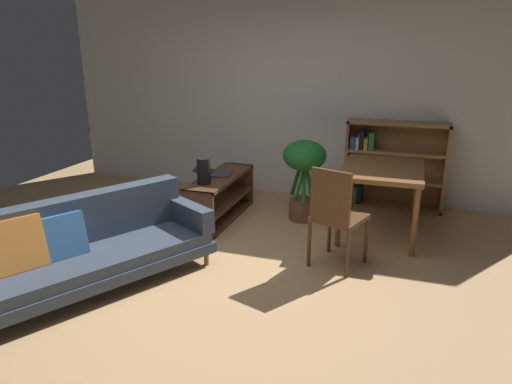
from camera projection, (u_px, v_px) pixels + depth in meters
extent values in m
plane|color=tan|center=(222.00, 278.00, 4.14)|extent=(8.16, 8.16, 0.00)
cube|color=silver|center=(298.00, 97.00, 6.17)|extent=(6.80, 0.10, 2.70)
cylinder|color=brown|center=(206.00, 259.00, 4.37)|extent=(0.04, 0.04, 0.13)
cylinder|color=brown|center=(172.00, 239.00, 4.80)|extent=(0.04, 0.04, 0.13)
cube|color=#384251|center=(96.00, 267.00, 3.94)|extent=(1.64, 2.15, 0.10)
cube|color=#384251|center=(95.00, 257.00, 3.91)|extent=(1.58, 2.06, 0.10)
cube|color=#384251|center=(78.00, 219.00, 4.03)|extent=(1.12, 1.81, 0.43)
cube|color=#384251|center=(187.00, 213.00, 4.48)|extent=(0.68, 0.47, 0.22)
cube|color=orange|center=(15.00, 245.00, 3.56)|extent=(0.42, 0.48, 0.44)
cube|color=#336093|center=(62.00, 236.00, 3.80)|extent=(0.37, 0.42, 0.38)
cube|color=#56351E|center=(239.00, 183.00, 6.08)|extent=(0.39, 0.04, 0.53)
cube|color=#56351E|center=(197.00, 215.00, 4.93)|extent=(0.39, 0.04, 0.53)
cube|color=#56351E|center=(220.00, 200.00, 5.52)|extent=(0.39, 1.27, 0.04)
cube|color=#56351E|center=(220.00, 178.00, 5.43)|extent=(0.39, 1.31, 0.04)
cube|color=#56351E|center=(221.00, 216.00, 5.58)|extent=(0.39, 1.27, 0.04)
cube|color=#333338|center=(221.00, 174.00, 5.50)|extent=(0.28, 0.35, 0.02)
cube|color=black|center=(204.00, 170.00, 5.52)|extent=(0.26, 0.33, 0.06)
cylinder|color=black|center=(204.00, 171.00, 5.08)|extent=(0.15, 0.15, 0.29)
cylinder|color=slate|center=(203.00, 166.00, 5.06)|extent=(0.08, 0.08, 0.01)
cylinder|color=brown|center=(303.00, 209.00, 5.52)|extent=(0.33, 0.33, 0.25)
cylinder|color=#1E6B28|center=(310.00, 182.00, 5.39)|extent=(0.19, 0.05, 0.46)
cylinder|color=#1E6B28|center=(308.00, 174.00, 5.50)|extent=(0.07, 0.28, 0.59)
cylinder|color=#1E6B28|center=(298.00, 175.00, 5.51)|extent=(0.23, 0.23, 0.59)
cylinder|color=#1E6B28|center=(300.00, 185.00, 5.41)|extent=(0.12, 0.10, 0.39)
cylinder|color=#1E6B28|center=(304.00, 188.00, 5.35)|extent=(0.09, 0.20, 0.36)
ellipsoid|color=#1E6B28|center=(305.00, 155.00, 5.32)|extent=(0.51, 0.51, 0.35)
cylinder|color=brown|center=(352.00, 187.00, 5.60)|extent=(0.06, 0.06, 0.71)
cylinder|color=brown|center=(339.00, 214.00, 4.69)|extent=(0.06, 0.06, 0.71)
cylinder|color=brown|center=(415.00, 193.00, 5.37)|extent=(0.06, 0.06, 0.71)
cylinder|color=brown|center=(415.00, 223.00, 4.46)|extent=(0.06, 0.06, 0.71)
cube|color=brown|center=(383.00, 169.00, 4.92)|extent=(0.84, 1.11, 0.05)
cylinder|color=#56351E|center=(330.00, 231.00, 4.60)|extent=(0.04, 0.04, 0.45)
cylinder|color=#56351E|center=(366.00, 240.00, 4.37)|extent=(0.04, 0.04, 0.45)
cylinder|color=#56351E|center=(309.00, 244.00, 4.30)|extent=(0.04, 0.04, 0.45)
cylinder|color=#56351E|center=(347.00, 255.00, 4.07)|extent=(0.04, 0.04, 0.45)
cube|color=#56351E|center=(339.00, 218.00, 4.26)|extent=(0.55, 0.55, 0.04)
cube|color=#56351E|center=(330.00, 196.00, 4.03)|extent=(0.38, 0.16, 0.48)
cube|color=olive|center=(347.00, 162.00, 5.99)|extent=(0.04, 0.30, 1.11)
cube|color=olive|center=(445.00, 169.00, 5.63)|extent=(0.04, 0.30, 1.11)
cube|color=olive|center=(398.00, 123.00, 5.65)|extent=(1.23, 0.30, 0.04)
cube|color=olive|center=(391.00, 205.00, 5.97)|extent=(1.23, 0.30, 0.04)
cube|color=olive|center=(395.00, 163.00, 5.93)|extent=(1.20, 0.04, 1.11)
cube|color=olive|center=(393.00, 179.00, 5.86)|extent=(1.20, 0.29, 0.04)
cube|color=olive|center=(396.00, 152.00, 5.76)|extent=(1.20, 0.29, 0.04)
cube|color=#993884|center=(350.00, 194.00, 6.08)|extent=(0.07, 0.23, 0.18)
cube|color=#337F47|center=(355.00, 194.00, 6.05)|extent=(0.04, 0.18, 0.20)
cube|color=black|center=(360.00, 193.00, 6.04)|extent=(0.06, 0.23, 0.23)
cube|color=#993884|center=(351.00, 166.00, 5.98)|extent=(0.05, 0.25, 0.21)
cube|color=red|center=(355.00, 168.00, 5.96)|extent=(0.04, 0.21, 0.18)
cube|color=#2D5199|center=(360.00, 166.00, 5.94)|extent=(0.07, 0.25, 0.24)
cube|color=#2D5199|center=(354.00, 142.00, 5.87)|extent=(0.07, 0.20, 0.16)
cube|color=silver|center=(358.00, 142.00, 5.86)|extent=(0.04, 0.25, 0.15)
cube|color=black|center=(362.00, 140.00, 5.82)|extent=(0.05, 0.19, 0.24)
cube|color=gold|center=(366.00, 143.00, 5.83)|extent=(0.05, 0.23, 0.15)
cube|color=#337F47|center=(372.00, 141.00, 5.79)|extent=(0.06, 0.21, 0.21)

